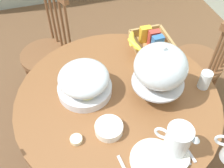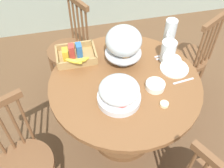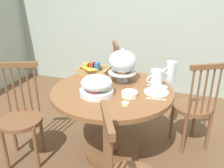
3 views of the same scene
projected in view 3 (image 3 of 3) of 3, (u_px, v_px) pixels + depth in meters
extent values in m
plane|color=brown|center=(116.00, 154.00, 2.42)|extent=(10.00, 10.00, 0.00)
cube|color=#9EAD9E|center=(152.00, 10.00, 3.53)|extent=(4.80, 0.06, 2.60)
cylinder|color=brown|center=(112.00, 91.00, 2.16)|extent=(1.13, 1.13, 0.04)
cylinder|color=brown|center=(112.00, 122.00, 2.29)|extent=(0.14, 0.14, 0.63)
cylinder|color=brown|center=(112.00, 151.00, 2.42)|extent=(0.56, 0.56, 0.06)
cylinder|color=brown|center=(21.00, 121.00, 2.19)|extent=(0.40, 0.40, 0.04)
cylinder|color=brown|center=(5.00, 150.00, 2.13)|extent=(0.04, 0.04, 0.45)
cylinder|color=brown|center=(36.00, 148.00, 2.16)|extent=(0.04, 0.04, 0.45)
cylinder|color=brown|center=(14.00, 133.00, 2.39)|extent=(0.04, 0.04, 0.45)
cylinder|color=brown|center=(42.00, 131.00, 2.41)|extent=(0.04, 0.04, 0.45)
cylinder|color=brown|center=(7.00, 91.00, 2.23)|extent=(0.02, 0.02, 0.48)
cylinder|color=brown|center=(14.00, 91.00, 2.23)|extent=(0.02, 0.02, 0.48)
cylinder|color=brown|center=(22.00, 91.00, 2.24)|extent=(0.02, 0.02, 0.48)
cylinder|color=brown|center=(29.00, 90.00, 2.25)|extent=(0.02, 0.02, 0.48)
cylinder|color=brown|center=(36.00, 90.00, 2.25)|extent=(0.02, 0.02, 0.48)
cube|color=brown|center=(17.00, 65.00, 2.14)|extent=(0.34, 0.18, 0.05)
cylinder|color=brown|center=(109.00, 165.00, 1.29)|extent=(0.02, 0.02, 0.48)
cylinder|color=brown|center=(108.00, 157.00, 1.36)|extent=(0.02, 0.02, 0.48)
cylinder|color=brown|center=(106.00, 149.00, 1.42)|extent=(0.02, 0.02, 0.48)
cylinder|color=brown|center=(105.00, 142.00, 1.48)|extent=(0.02, 0.02, 0.48)
cube|color=brown|center=(107.00, 119.00, 1.26)|extent=(0.20, 0.34, 0.05)
cylinder|color=brown|center=(192.00, 107.00, 2.43)|extent=(0.40, 0.40, 0.04)
cylinder|color=brown|center=(194.00, 118.00, 2.67)|extent=(0.04, 0.04, 0.45)
cylinder|color=brown|center=(172.00, 120.00, 2.62)|extent=(0.04, 0.04, 0.45)
cylinder|color=brown|center=(209.00, 131.00, 2.42)|extent=(0.04, 0.04, 0.45)
cylinder|color=brown|center=(184.00, 134.00, 2.36)|extent=(0.04, 0.04, 0.45)
cylinder|color=brown|center=(218.00, 91.00, 2.22)|extent=(0.02, 0.02, 0.48)
cylinder|color=brown|center=(211.00, 92.00, 2.21)|extent=(0.02, 0.02, 0.48)
cylinder|color=brown|center=(204.00, 93.00, 2.20)|extent=(0.02, 0.02, 0.48)
cylinder|color=brown|center=(198.00, 93.00, 2.18)|extent=(0.02, 0.02, 0.48)
cylinder|color=brown|center=(191.00, 94.00, 2.17)|extent=(0.02, 0.02, 0.48)
cube|color=brown|center=(209.00, 67.00, 2.10)|extent=(0.33, 0.21, 0.05)
cylinder|color=brown|center=(104.00, 83.00, 3.06)|extent=(0.40, 0.40, 0.04)
cylinder|color=brown|center=(93.00, 94.00, 3.25)|extent=(0.04, 0.04, 0.45)
cylinder|color=brown|center=(94.00, 104.00, 3.00)|extent=(0.04, 0.04, 0.45)
cylinder|color=brown|center=(113.00, 93.00, 3.29)|extent=(0.04, 0.04, 0.45)
cylinder|color=brown|center=(115.00, 102.00, 3.03)|extent=(0.04, 0.04, 0.45)
cylinder|color=brown|center=(114.00, 62.00, 3.11)|extent=(0.02, 0.02, 0.48)
cylinder|color=brown|center=(115.00, 64.00, 3.05)|extent=(0.02, 0.02, 0.48)
cylinder|color=brown|center=(116.00, 65.00, 2.98)|extent=(0.02, 0.02, 0.48)
cylinder|color=brown|center=(116.00, 67.00, 2.92)|extent=(0.02, 0.02, 0.48)
cylinder|color=brown|center=(117.00, 69.00, 2.86)|extent=(0.02, 0.02, 0.48)
cube|color=brown|center=(116.00, 45.00, 2.88)|extent=(0.19, 0.34, 0.05)
cylinder|color=silver|center=(122.00, 81.00, 2.32)|extent=(0.12, 0.12, 0.02)
cylinder|color=silver|center=(122.00, 77.00, 2.31)|extent=(0.03, 0.03, 0.09)
cylinder|color=silver|center=(122.00, 72.00, 2.29)|extent=(0.28, 0.28, 0.01)
torus|color=#B27033|center=(126.00, 70.00, 2.28)|extent=(0.10, 0.10, 0.03)
torus|color=#D19347|center=(126.00, 68.00, 2.35)|extent=(0.10, 0.10, 0.03)
torus|color=#935628|center=(119.00, 70.00, 2.30)|extent=(0.10, 0.10, 0.03)
torus|color=tan|center=(122.00, 71.00, 2.25)|extent=(0.10, 0.10, 0.03)
ellipsoid|color=silver|center=(122.00, 61.00, 2.25)|extent=(0.27, 0.27, 0.22)
sphere|color=silver|center=(123.00, 49.00, 2.20)|extent=(0.02, 0.02, 0.02)
cylinder|color=silver|center=(97.00, 92.00, 2.03)|extent=(0.30, 0.30, 0.05)
ellipsoid|color=beige|center=(104.00, 89.00, 1.99)|extent=(0.09, 0.09, 0.03)
ellipsoid|color=#8CBF59|center=(100.00, 85.00, 2.07)|extent=(0.09, 0.09, 0.03)
ellipsoid|color=#6B2D4C|center=(90.00, 87.00, 2.03)|extent=(0.09, 0.09, 0.03)
ellipsoid|color=#CC3D33|center=(94.00, 91.00, 1.95)|extent=(0.09, 0.09, 0.03)
ellipsoid|color=silver|center=(97.00, 83.00, 1.99)|extent=(0.28, 0.28, 0.13)
cylinder|color=silver|center=(156.00, 79.00, 2.15)|extent=(0.12, 0.12, 0.18)
cylinder|color=orange|center=(156.00, 82.00, 2.16)|extent=(0.10, 0.10, 0.12)
cone|color=silver|center=(163.00, 70.00, 2.15)|extent=(0.05, 0.05, 0.03)
torus|color=silver|center=(150.00, 79.00, 2.11)|extent=(0.06, 0.06, 0.07)
cylinder|color=silver|center=(171.00, 71.00, 2.32)|extent=(0.10, 0.10, 0.20)
cylinder|color=white|center=(170.00, 74.00, 2.33)|extent=(0.09, 0.09, 0.14)
cone|color=silver|center=(176.00, 62.00, 2.31)|extent=(0.05, 0.05, 0.03)
torus|color=silver|center=(166.00, 71.00, 2.28)|extent=(0.06, 0.07, 0.07)
cube|color=tan|center=(95.00, 73.00, 2.54)|extent=(0.30, 0.22, 0.01)
cube|color=tan|center=(91.00, 74.00, 2.43)|extent=(0.30, 0.02, 0.07)
cube|color=tan|center=(98.00, 68.00, 2.63)|extent=(0.30, 0.02, 0.07)
cube|color=tan|center=(82.00, 69.00, 2.57)|extent=(0.02, 0.22, 0.07)
cube|color=tan|center=(107.00, 72.00, 2.49)|extent=(0.02, 0.22, 0.07)
cube|color=gold|center=(87.00, 68.00, 2.52)|extent=(0.05, 0.07, 0.11)
cube|color=#B23D33|center=(92.00, 67.00, 2.54)|extent=(0.05, 0.07, 0.11)
cube|color=#336BAD|center=(97.00, 68.00, 2.52)|extent=(0.05, 0.07, 0.11)
ellipsoid|color=yellow|center=(86.00, 69.00, 2.39)|extent=(0.14, 0.08, 0.05)
ellipsoid|color=yellow|center=(89.00, 69.00, 2.38)|extent=(0.13, 0.03, 0.05)
ellipsoid|color=yellow|center=(92.00, 70.00, 2.37)|extent=(0.14, 0.08, 0.05)
cylinder|color=white|center=(156.00, 92.00, 2.07)|extent=(0.22, 0.22, 0.01)
cylinder|color=white|center=(159.00, 87.00, 2.14)|extent=(0.15, 0.15, 0.01)
cylinder|color=white|center=(130.00, 94.00, 2.00)|extent=(0.14, 0.14, 0.04)
cylinder|color=silver|center=(132.00, 68.00, 2.54)|extent=(0.06, 0.06, 0.11)
cylinder|color=beige|center=(125.00, 104.00, 1.85)|extent=(0.06, 0.06, 0.02)
cube|color=silver|center=(157.00, 86.00, 2.20)|extent=(0.17, 0.03, 0.01)
cube|color=silver|center=(157.00, 85.00, 2.23)|extent=(0.17, 0.03, 0.01)
cube|color=silver|center=(156.00, 99.00, 1.95)|extent=(0.17, 0.03, 0.01)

